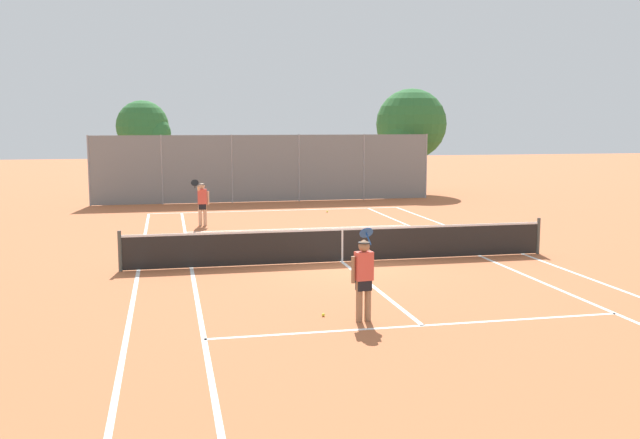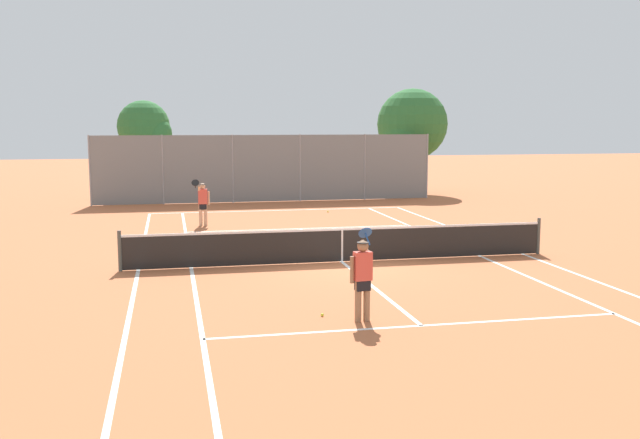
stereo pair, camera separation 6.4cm
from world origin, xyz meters
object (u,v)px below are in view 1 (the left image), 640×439
(tennis_net, at_px, (342,244))
(loose_tennis_ball_3, at_px, (327,212))
(player_far_left, at_px, (202,201))
(loose_tennis_ball_0, at_px, (323,315))
(loose_tennis_ball_2, at_px, (395,228))
(tree_behind_right, at_px, (410,127))
(player_near_side, at_px, (364,275))
(tree_behind_left, at_px, (145,128))
(loose_tennis_ball_4, at_px, (414,252))

(tennis_net, distance_m, loose_tennis_ball_3, 10.99)
(player_far_left, xyz_separation_m, loose_tennis_ball_0, (1.72, -13.24, -0.89))
(loose_tennis_ball_2, xyz_separation_m, tree_behind_right, (4.89, 12.45, 3.58))
(player_near_side, height_order, loose_tennis_ball_3, player_near_side)
(loose_tennis_ball_0, relative_size, tree_behind_right, 0.01)
(tennis_net, distance_m, tree_behind_left, 19.64)
(tennis_net, relative_size, player_near_side, 6.76)
(loose_tennis_ball_0, xyz_separation_m, tree_behind_right, (9.95, 23.37, 3.58))
(loose_tennis_ball_3, relative_size, tree_behind_left, 0.01)
(loose_tennis_ball_2, height_order, loose_tennis_ball_3, same)
(tree_behind_right, bearing_deg, tree_behind_left, 177.86)
(tennis_net, height_order, loose_tennis_ball_3, tennis_net)
(player_near_side, relative_size, tree_behind_right, 0.31)
(loose_tennis_ball_2, bearing_deg, tree_behind_right, 68.56)
(player_near_side, distance_m, loose_tennis_ball_0, 1.23)
(player_near_side, bearing_deg, loose_tennis_ball_3, 79.67)
(loose_tennis_ball_0, height_order, tree_behind_right, tree_behind_right)
(loose_tennis_ball_3, bearing_deg, player_near_side, -100.33)
(player_near_side, height_order, loose_tennis_ball_4, player_near_side)
(loose_tennis_ball_0, xyz_separation_m, loose_tennis_ball_2, (5.06, 10.92, 0.00))
(tree_behind_left, bearing_deg, tree_behind_right, -2.14)
(tennis_net, xyz_separation_m, loose_tennis_ball_4, (2.41, 0.86, -0.48))
(player_far_left, distance_m, loose_tennis_ball_2, 7.22)
(player_far_left, bearing_deg, loose_tennis_ball_3, 28.16)
(tree_behind_right, bearing_deg, loose_tennis_ball_0, -113.06)
(loose_tennis_ball_2, xyz_separation_m, loose_tennis_ball_3, (-1.34, 5.23, 0.00))
(player_near_side, relative_size, loose_tennis_ball_0, 26.88)
(player_near_side, bearing_deg, tree_behind_left, 100.93)
(loose_tennis_ball_0, bearing_deg, loose_tennis_ball_3, 77.02)
(tennis_net, bearing_deg, loose_tennis_ball_2, 58.98)
(loose_tennis_ball_0, distance_m, loose_tennis_ball_3, 16.58)
(player_far_left, bearing_deg, tree_behind_left, 102.17)
(player_near_side, bearing_deg, loose_tennis_ball_2, 69.05)
(loose_tennis_ball_2, height_order, tree_behind_left, tree_behind_left)
(player_near_side, xyz_separation_m, tree_behind_right, (9.26, 23.86, 2.68))
(loose_tennis_ball_3, xyz_separation_m, tree_behind_right, (6.22, 7.21, 3.58))
(player_far_left, relative_size, loose_tennis_ball_2, 26.88)
(tree_behind_left, bearing_deg, loose_tennis_ball_3, -44.97)
(loose_tennis_ball_4, bearing_deg, tree_behind_left, 114.73)
(player_near_side, bearing_deg, loose_tennis_ball_4, 62.90)
(loose_tennis_ball_2, bearing_deg, loose_tennis_ball_4, -101.27)
(tree_behind_left, bearing_deg, player_near_side, -79.07)
(loose_tennis_ball_3, relative_size, loose_tennis_ball_4, 1.00)
(tennis_net, xyz_separation_m, loose_tennis_ball_2, (3.34, 5.56, -0.48))
(loose_tennis_ball_0, bearing_deg, player_far_left, 97.41)
(player_near_side, bearing_deg, loose_tennis_ball_0, 144.65)
(loose_tennis_ball_2, bearing_deg, player_near_side, -110.95)
(tree_behind_left, height_order, tree_behind_right, tree_behind_right)
(loose_tennis_ball_2, xyz_separation_m, loose_tennis_ball_4, (-0.94, -4.71, 0.00))
(loose_tennis_ball_4, xyz_separation_m, tree_behind_right, (5.83, 17.15, 3.58))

